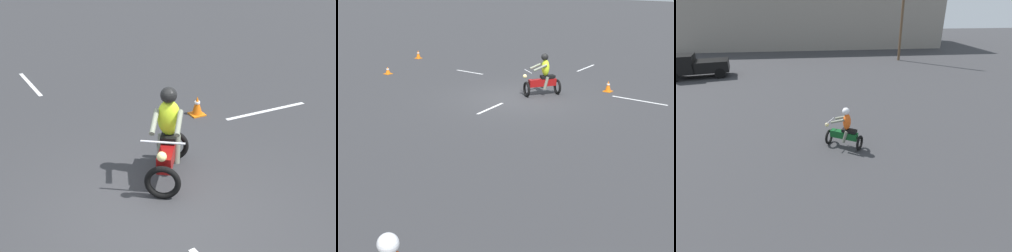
# 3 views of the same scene
# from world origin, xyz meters

# --- Properties ---
(ground_plane) EXTENTS (120.00, 120.00, 0.00)m
(ground_plane) POSITION_xyz_m (0.00, 0.00, 0.00)
(ground_plane) COLOR #333335
(motorcycle_rider_foreground) EXTENTS (1.29, 1.49, 1.66)m
(motorcycle_rider_foreground) POSITION_xyz_m (-0.53, -0.96, 0.73)
(motorcycle_rider_foreground) COLOR black
(motorcycle_rider_foreground) RESTS_ON ground
(traffic_cone_near_left) EXTENTS (0.32, 0.32, 0.45)m
(traffic_cone_near_left) POSITION_xyz_m (9.33, -3.61, 0.22)
(traffic_cone_near_left) COLOR orange
(traffic_cone_near_left) RESTS_ON ground
(traffic_cone_mid_center) EXTENTS (0.32, 0.32, 0.45)m
(traffic_cone_mid_center) POSITION_xyz_m (-2.33, -3.04, 0.22)
(traffic_cone_mid_center) COLOR orange
(traffic_cone_mid_center) RESTS_ON ground
(traffic_cone_mid_left) EXTENTS (0.32, 0.32, 0.34)m
(traffic_cone_mid_left) POSITION_xyz_m (7.46, 0.09, 0.16)
(traffic_cone_mid_left) COLOR orange
(traffic_cone_mid_left) RESTS_ON ground
(lane_stripe_e) EXTENTS (1.64, 0.10, 0.01)m
(lane_stripe_e) POSITION_xyz_m (4.65, -2.55, 0.00)
(lane_stripe_e) COLOR silver
(lane_stripe_e) RESTS_ON ground
(lane_stripe_n) EXTENTS (0.25, 1.62, 0.01)m
(lane_stripe_n) POSITION_xyz_m (-0.01, 1.70, 0.00)
(lane_stripe_n) COLOR silver
(lane_stripe_n) RESTS_ON ground
(lane_stripe_w) EXTENTS (2.19, 0.13, 0.01)m
(lane_stripe_w) POSITION_xyz_m (-3.87, -2.49, 0.00)
(lane_stripe_w) COLOR silver
(lane_stripe_w) RESTS_ON ground
(lane_stripe_s) EXTENTS (0.21, 1.98, 0.01)m
(lane_stripe_s) POSITION_xyz_m (0.62, -6.79, 0.00)
(lane_stripe_s) COLOR silver
(lane_stripe_s) RESTS_ON ground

